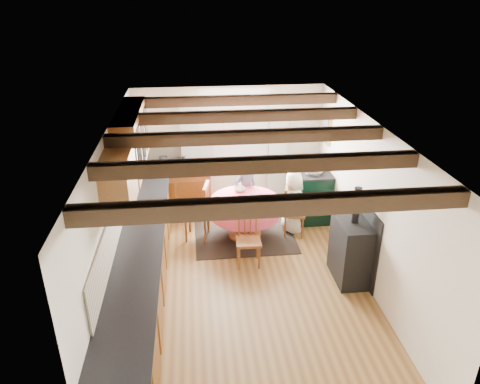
{
  "coord_description": "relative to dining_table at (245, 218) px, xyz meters",
  "views": [
    {
      "loc": [
        -0.69,
        -5.52,
        4.11
      ],
      "look_at": [
        0.0,
        0.8,
        1.15
      ],
      "focal_mm": 33.6,
      "sensor_mm": 36.0,
      "label": 1
    }
  ],
  "objects": [
    {
      "name": "canister_slim",
      "position": [
        -1.03,
        1.05,
        0.68
      ],
      "size": [
        0.09,
        0.09,
        0.25
      ],
      "primitive_type": "cylinder",
      "color": "#262628",
      "rests_on": "worktop_back"
    },
    {
      "name": "window_frame",
      "position": [
        -0.05,
        1.36,
        1.23
      ],
      "size": [
        1.34,
        0.03,
        1.54
      ],
      "primitive_type": "cube",
      "color": "white",
      "rests_on": "wall_back"
    },
    {
      "name": "child_far",
      "position": [
        0.09,
        0.6,
        0.24
      ],
      "size": [
        0.51,
        0.4,
        1.21
      ],
      "primitive_type": "imported",
      "rotation": [
        0.0,
        0.0,
        3.43
      ],
      "color": "#4F4D5F",
      "rests_on": "floor"
    },
    {
      "name": "chair_right",
      "position": [
        0.89,
        0.01,
        0.1
      ],
      "size": [
        0.51,
        0.5,
        0.93
      ],
      "primitive_type": null,
      "rotation": [
        0.0,
        0.0,
        1.3
      ],
      "color": "brown",
      "rests_on": "floor"
    },
    {
      "name": "aga_range",
      "position": [
        1.32,
        0.73,
        0.12
      ],
      "size": [
        0.69,
        1.06,
        0.98
      ],
      "primitive_type": null,
      "color": "black",
      "rests_on": "floor"
    },
    {
      "name": "wall_picture",
      "position": [
        1.62,
        0.93,
        1.33
      ],
      "size": [
        0.04,
        0.5,
        0.6
      ],
      "primitive_type": "cube",
      "color": "gold",
      "rests_on": "wall_right"
    },
    {
      "name": "wall_cabinet_glass",
      "position": [
        -1.78,
        -0.17,
        1.58
      ],
      "size": [
        0.34,
        1.8,
        0.9
      ],
      "primitive_type": "cube",
      "color": "brown",
      "rests_on": "wall_left"
    },
    {
      "name": "rug",
      "position": [
        -0.0,
        0.0,
        -0.36
      ],
      "size": [
        1.76,
        1.37,
        0.01
      ],
      "primitive_type": "cube",
      "color": "black",
      "rests_on": "floor"
    },
    {
      "name": "worktop_left",
      "position": [
        -1.63,
        -1.37,
        0.53
      ],
      "size": [
        0.64,
        5.3,
        0.04
      ],
      "primitive_type": "cube",
      "color": "black",
      "rests_on": "base_cabinet_left"
    },
    {
      "name": "splash_left",
      "position": [
        -1.93,
        -1.07,
        0.83
      ],
      "size": [
        0.02,
        4.5,
        0.55
      ],
      "primitive_type": "cube",
      "color": "beige",
      "rests_on": "wall_left"
    },
    {
      "name": "wall_front",
      "position": [
        -0.15,
        -4.12,
        0.83
      ],
      "size": [
        3.6,
        0.0,
        2.4
      ],
      "primitive_type": "cube",
      "color": "silver",
      "rests_on": "ground"
    },
    {
      "name": "cast_iron_stove",
      "position": [
        1.43,
        -1.4,
        0.39
      ],
      "size": [
        0.46,
        0.76,
        1.52
      ],
      "primitive_type": null,
      "color": "black",
      "rests_on": "floor"
    },
    {
      "name": "base_cabinet_back",
      "position": [
        -1.2,
        1.08,
        0.07
      ],
      "size": [
        1.3,
        0.6,
        0.88
      ],
      "primitive_type": "cube",
      "color": "brown",
      "rests_on": "floor"
    },
    {
      "name": "beam_d",
      "position": [
        -0.15,
        -0.37,
        1.94
      ],
      "size": [
        3.6,
        0.16,
        0.16
      ],
      "primitive_type": "cube",
      "color": "#392615",
      "rests_on": "ceiling"
    },
    {
      "name": "cup",
      "position": [
        -0.2,
        -0.32,
        0.41
      ],
      "size": [
        0.12,
        0.12,
        0.09
      ],
      "primitive_type": "imported",
      "rotation": [
        0.0,
        0.0,
        5.05
      ],
      "color": "silver",
      "rests_on": "dining_table"
    },
    {
      "name": "beam_c",
      "position": [
        -0.15,
        -1.37,
        1.94
      ],
      "size": [
        3.6,
        0.16,
        0.16
      ],
      "primitive_type": "cube",
      "color": "#392615",
      "rests_on": "ceiling"
    },
    {
      "name": "chair_near",
      "position": [
        -0.05,
        -0.86,
        0.09
      ],
      "size": [
        0.4,
        0.42,
        0.9
      ],
      "primitive_type": null,
      "rotation": [
        0.0,
        0.0,
        -0.03
      ],
      "color": "brown",
      "rests_on": "floor"
    },
    {
      "name": "beam_a",
      "position": [
        -0.15,
        -3.37,
        1.94
      ],
      "size": [
        3.6,
        0.16,
        0.16
      ],
      "primitive_type": "cube",
      "color": "#392615",
      "rests_on": "ceiling"
    },
    {
      "name": "floor",
      "position": [
        -0.15,
        -1.37,
        -0.37
      ],
      "size": [
        3.6,
        5.5,
        0.0
      ],
      "primitive_type": "cube",
      "color": "olive",
      "rests_on": "ground"
    },
    {
      "name": "wall_back",
      "position": [
        -0.15,
        1.38,
        0.83
      ],
      "size": [
        3.6,
        0.0,
        2.4
      ],
      "primitive_type": "cube",
      "color": "silver",
      "rests_on": "ground"
    },
    {
      "name": "curtain_rod",
      "position": [
        -0.05,
        1.28,
        1.83
      ],
      "size": [
        2.0,
        0.03,
        0.03
      ],
      "primitive_type": "cylinder",
      "rotation": [
        0.0,
        1.57,
        0.0
      ],
      "color": "black",
      "rests_on": "wall_back"
    },
    {
      "name": "canister_wide",
      "position": [
        -1.13,
        1.13,
        0.65
      ],
      "size": [
        0.17,
        0.17,
        0.18
      ],
      "primitive_type": "cylinder",
      "color": "#262628",
      "rests_on": "worktop_back"
    },
    {
      "name": "beam_b",
      "position": [
        -0.15,
        -2.37,
        1.94
      ],
      "size": [
        3.6,
        0.16,
        0.16
      ],
      "primitive_type": "cube",
      "color": "#392615",
      "rests_on": "ceiling"
    },
    {
      "name": "curtain_right",
      "position": [
        0.8,
        1.28,
        0.73
      ],
      "size": [
        0.35,
        0.1,
        2.1
      ],
      "primitive_type": "cube",
      "color": "silver",
      "rests_on": "wall_back"
    },
    {
      "name": "worktop_back",
      "position": [
        -1.2,
        1.06,
        0.53
      ],
      "size": [
        1.3,
        0.64,
        0.04
      ],
      "primitive_type": "cube",
      "color": "black",
      "rests_on": "base_cabinet_back"
    },
    {
      "name": "base_cabinet_left",
      "position": [
        -1.65,
        -1.37,
        0.07
      ],
      "size": [
        0.6,
        5.3,
        0.88
      ],
      "primitive_type": "cube",
      "color": "brown",
      "rests_on": "floor"
    },
    {
      "name": "wall_plate",
      "position": [
        0.9,
        1.35,
        1.33
      ],
      "size": [
        0.3,
        0.02,
        0.3
      ],
      "primitive_type": "cylinder",
      "rotation": [
        1.57,
        0.0,
        0.0
      ],
      "color": "silver",
      "rests_on": "wall_back"
    },
    {
      "name": "canister_tall",
      "position": [
        -1.41,
        1.05,
        0.69
      ],
      "size": [
        0.16,
        0.16,
        0.27
      ],
      "primitive_type": "cylinder",
      "color": "#262628",
      "rests_on": "worktop_back"
    },
    {
      "name": "wall_cabinet_solid",
      "position": [
        -1.78,
        -1.67,
        1.53
      ],
      "size": [
        0.34,
        0.9,
        0.7
      ],
      "primitive_type": "cube",
      "color": "brown",
      "rests_on": "wall_left"
    },
    {
      "name": "chair_left",
      "position": [
        -0.84,
        0.07,
        0.15
      ],
      "size": [
        0.54,
        0.52,
        1.03
      ],
      "primitive_type": null,
      "rotation": [
        0.0,
        0.0,
        -1.76
      ],
      "color": "brown",
      "rests_on": "floor"
    },
    {
      "name": "wall_left",
      "position": [
        -1.95,
        -1.37,
        0.83
      ],
      "size": [
        0.0,
        5.5,
        2.4
      ],
      "primitive_type": "cube",
      "color": "silver",
      "rests_on": "ground"
    },
    {
      "name": "bowl_a",
      "position": [
        0.07,
        -0.21,
        0.39
      ],
      "size": [
        0.31,
        0.31,
        0.05
      ],
      "primitive_type": "imported",
      "rotation": [
        0.0,
        0.0,
        5.46
      ],
      "color": "silver",
      "rests_on": "dining_table"
    },
    {
      "name": "curtain_left",
      "position": [
        -0.9,
        1.28,
        0.73
      ],
      "size": [
        0.35,
        0.1,
        2.1
      ],
      "primitive_type": "cube",
      "color": "silver",
      "rests_on": "wall_back"
    },
    {
      "name": "beam_e",
      "position": [
        -0.15,
        0.63,
        1.94
      ],
      "size": [
        3.6,
        0.16,
        0.16
      ],
      "primitive_type": "cube",
      "color": "#392615",
      "rests_on": "ceiling"
    },
    {
      "name": "window_pane",
      "position": [
        -0.05,
        1.37,
        1.23
      ],
      "size": [
        1.2,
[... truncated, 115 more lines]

